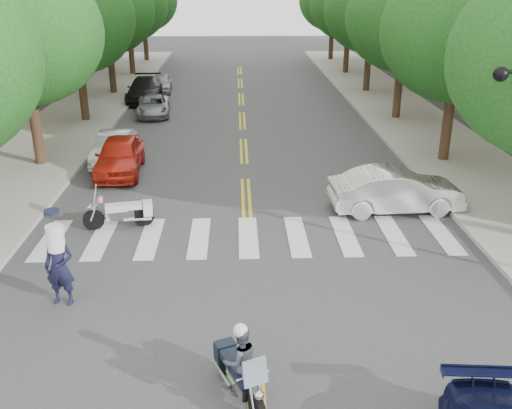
{
  "coord_description": "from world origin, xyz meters",
  "views": [
    {
      "loc": [
        -0.32,
        -9.84,
        7.73
      ],
      "look_at": [
        0.23,
        6.03,
        1.3
      ],
      "focal_mm": 40.0,
      "sensor_mm": 36.0,
      "label": 1
    }
  ],
  "objects_px": {
    "motorcycle_police": "(240,365)",
    "motorcycle_parked": "(125,212)",
    "officer_standing": "(59,267)",
    "convertible": "(396,190)"
  },
  "relations": [
    {
      "from": "motorcycle_police",
      "to": "motorcycle_parked",
      "type": "relative_size",
      "value": 0.89
    },
    {
      "from": "motorcycle_parked",
      "to": "officer_standing",
      "type": "relative_size",
      "value": 1.11
    },
    {
      "from": "motorcycle_police",
      "to": "convertible",
      "type": "relative_size",
      "value": 0.44
    },
    {
      "from": "motorcycle_parked",
      "to": "officer_standing",
      "type": "distance_m",
      "value": 4.75
    },
    {
      "from": "motorcycle_police",
      "to": "convertible",
      "type": "bearing_deg",
      "value": -142.8
    },
    {
      "from": "officer_standing",
      "to": "convertible",
      "type": "relative_size",
      "value": 0.45
    },
    {
      "from": "motorcycle_police",
      "to": "convertible",
      "type": "height_order",
      "value": "motorcycle_police"
    },
    {
      "from": "motorcycle_parked",
      "to": "officer_standing",
      "type": "xyz_separation_m",
      "value": [
        -0.73,
        -4.66,
        0.51
      ]
    },
    {
      "from": "convertible",
      "to": "officer_standing",
      "type": "bearing_deg",
      "value": 116.6
    },
    {
      "from": "convertible",
      "to": "motorcycle_parked",
      "type": "bearing_deg",
      "value": 93.22
    }
  ]
}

